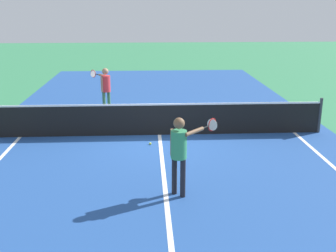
{
  "coord_description": "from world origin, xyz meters",
  "views": [
    {
      "loc": [
        -0.35,
        -11.62,
        3.78
      ],
      "look_at": [
        0.13,
        -2.41,
        1.0
      ],
      "focal_mm": 43.62,
      "sensor_mm": 36.0,
      "label": 1
    }
  ],
  "objects_px": {
    "net": "(159,119)",
    "tennis_ball_near_net": "(150,144)",
    "player_near": "(180,148)",
    "player_far": "(105,86)"
  },
  "relations": [
    {
      "from": "player_far",
      "to": "tennis_ball_near_net",
      "type": "distance_m",
      "value": 3.88
    },
    {
      "from": "player_near",
      "to": "net",
      "type": "bearing_deg",
      "value": 94.05
    },
    {
      "from": "net",
      "to": "player_far",
      "type": "relative_size",
      "value": 6.01
    },
    {
      "from": "net",
      "to": "player_near",
      "type": "distance_m",
      "value": 4.05
    },
    {
      "from": "net",
      "to": "player_far",
      "type": "height_order",
      "value": "player_far"
    },
    {
      "from": "net",
      "to": "tennis_ball_near_net",
      "type": "height_order",
      "value": "net"
    },
    {
      "from": "net",
      "to": "tennis_ball_near_net",
      "type": "xyz_separation_m",
      "value": [
        -0.28,
        -0.88,
        -0.46
      ]
    },
    {
      "from": "player_near",
      "to": "player_far",
      "type": "bearing_deg",
      "value": 107.67
    },
    {
      "from": "player_near",
      "to": "tennis_ball_near_net",
      "type": "relative_size",
      "value": 25.01
    },
    {
      "from": "player_near",
      "to": "player_far",
      "type": "relative_size",
      "value": 1.01
    }
  ]
}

